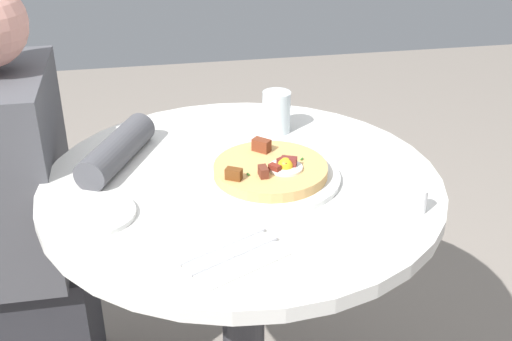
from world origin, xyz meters
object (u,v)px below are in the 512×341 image
Objects in this scene: breakfast_pizza at (271,169)px; knife at (222,245)px; dining_table at (243,248)px; fork at (234,255)px; bread_plate at (95,214)px; salt_shaker at (420,201)px; person_seated at (27,236)px; water_glass at (276,112)px; pizza_plate at (270,177)px.

breakfast_pizza reaches higher than knife.
fork is at bearing -11.90° from dining_table.
bread_plate is 0.86× the size of fork.
bread_plate is at bearing -98.94° from salt_shaker.
person_seated reaches higher than bread_plate.
water_glass reaches higher than breakfast_pizza.
pizza_plate is 0.37m from bread_plate.
breakfast_pizza is at bearing -14.66° from water_glass.
dining_table is 3.54× the size of breakfast_pizza.
water_glass is (-0.50, 0.18, 0.04)m from fork.
bread_plate is at bearing 120.12° from knife.
bread_plate is (0.10, -0.30, 0.18)m from dining_table.
water_glass is at bearing 88.41° from person_seated.
salt_shaker is at bearing 62.13° from person_seated.
breakfast_pizza is (0.26, 0.57, 0.27)m from person_seated.
person_seated reaches higher than knife.
pizza_plate is 0.29m from fork.
pizza_plate is at bearing -150.15° from breakfast_pizza.
pizza_plate is 1.63× the size of fork.
bread_plate is 0.27m from knife.
bread_plate is at bearing -77.23° from breakfast_pizza.
salt_shaker reaches higher than fork.
water_glass is at bearing 127.27° from bread_plate.
pizza_plate is at bearing 33.60° from knife.
water_glass is at bearing 165.14° from pizza_plate.
breakfast_pizza is 1.33× the size of fork.
knife is 0.51m from water_glass.
person_seated is at bearing -117.87° from salt_shaker.
dining_table is 0.34m from fork.
water_glass reaches higher than fork.
salt_shaker reaches higher than dining_table.
water_glass is 2.03× the size of salt_shaker.
dining_table is at bearing -105.81° from breakfast_pizza.
salt_shaker reaches higher than pizza_plate.
person_seated is at bearing -114.36° from breakfast_pizza.
water_glass is at bearing 165.34° from breakfast_pizza.
fork is (0.28, -0.06, 0.18)m from dining_table.
bread_plate reaches higher than fork.
knife is (0.25, -0.07, 0.18)m from dining_table.
pizza_plate is 1.63× the size of knife.
water_glass reaches higher than knife.
knife is at bearing -82.34° from salt_shaker.
person_seated is 6.31× the size of fork.
knife is (0.23, -0.13, -0.02)m from breakfast_pizza.
pizza_plate is (0.26, 0.57, 0.25)m from person_seated.
person_seated reaches higher than dining_table.
dining_table is at bearing 46.78° from knife.
bread_plate is (0.08, -0.36, -0.02)m from breakfast_pizza.
pizza_plate is 0.27m from knife.
salt_shaker is (0.42, 0.19, -0.03)m from water_glass.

